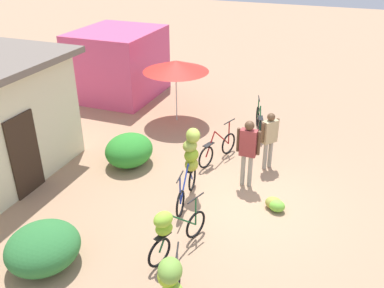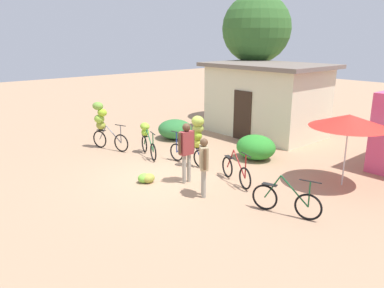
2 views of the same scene
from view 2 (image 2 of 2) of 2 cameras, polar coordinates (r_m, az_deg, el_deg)
ground_plane at (r=11.51m, az=-2.94°, el=-4.90°), size 60.00×60.00×0.00m
building_low at (r=16.57m, az=11.08°, el=6.67°), size 5.04×3.47×3.01m
tree_behind_building at (r=19.25m, az=9.66°, el=16.60°), size 3.29×3.29×6.10m
hedge_bush_front_left at (r=15.68m, az=-2.56°, el=2.24°), size 1.42×1.37×0.79m
hedge_bush_front_right at (r=13.19m, az=9.56°, el=-0.48°), size 1.39×1.25×0.84m
market_umbrella at (r=11.16m, az=22.51°, el=3.24°), size 2.12×2.12×2.04m
bicycle_leftmost at (r=14.51m, az=-13.31°, el=3.32°), size 1.66×0.69×1.76m
bicycle_near_pile at (r=13.56m, az=-6.85°, el=1.19°), size 1.62×0.62×1.12m
bicycle_center_loaded at (r=12.09m, az=0.50°, el=1.14°), size 1.67×0.46×1.70m
bicycle_by_shop at (r=10.99m, az=6.61°, el=-4.08°), size 1.59×0.58×1.01m
bicycle_rightmost at (r=9.27m, az=13.93°, el=-8.26°), size 1.63×0.54×0.97m
banana_pile_on_ground at (r=11.07m, az=-6.87°, el=-5.11°), size 0.44×0.50×0.27m
person_vendor at (r=9.80m, az=1.78°, el=-2.65°), size 0.48×0.40×1.58m
person_bystander at (r=10.71m, az=-0.83°, el=-0.38°), size 0.23×0.58×1.75m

